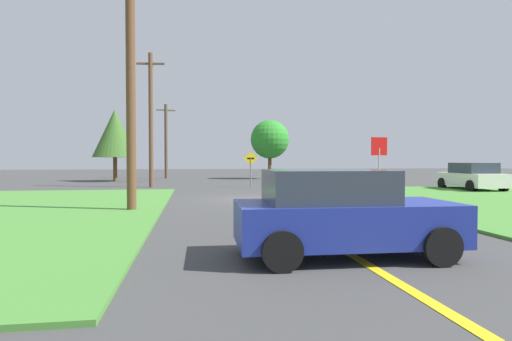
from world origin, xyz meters
The scene contains 11 objects.
ground_plane centered at (0.00, 0.00, 0.00)m, with size 120.00×120.00×0.00m, color #3F3F3F.
lane_stripe_center centered at (0.00, -8.00, 0.01)m, with size 0.20×14.00×0.01m, color yellow.
stop_sign centered at (5.29, -1.17, 2.00)m, with size 0.80×0.16×2.80m.
car_on_crossroad centered at (13.14, 3.30, 0.81)m, with size 2.33×4.34×1.62m.
car_behind_on_main_road centered at (-0.25, -11.31, 0.80)m, with size 4.08×2.06×1.62m.
utility_pole_near centered at (-5.06, -3.79, 4.27)m, with size 1.78×0.52×8.33m.
utility_pole_mid centered at (-5.61, 9.06, 4.48)m, with size 1.80×0.29×8.71m.
utility_pole_far centered at (-5.44, 21.91, 3.66)m, with size 1.78×0.51×7.08m.
direction_sign centered at (0.76, 7.85, 1.45)m, with size 0.91×0.08×2.33m.
oak_tree_left centered at (-9.29, 17.08, 3.97)m, with size 3.60×3.60×5.96m.
pine_tree_center centered at (4.20, 19.46, 3.68)m, with size 3.59×3.59×5.49m.
Camera 1 is at (-2.97, -18.65, 1.81)m, focal length 29.12 mm.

